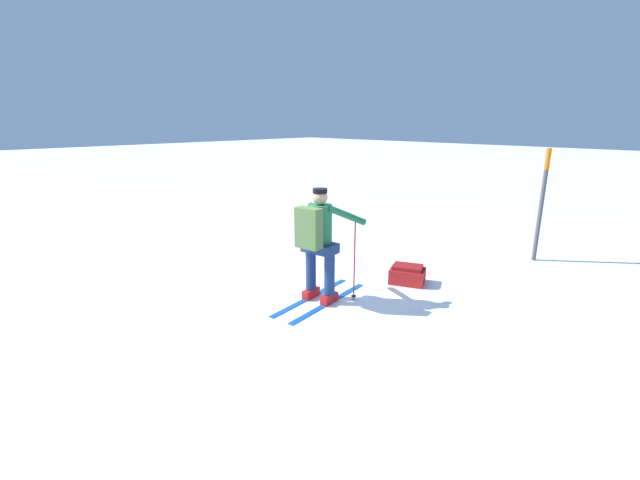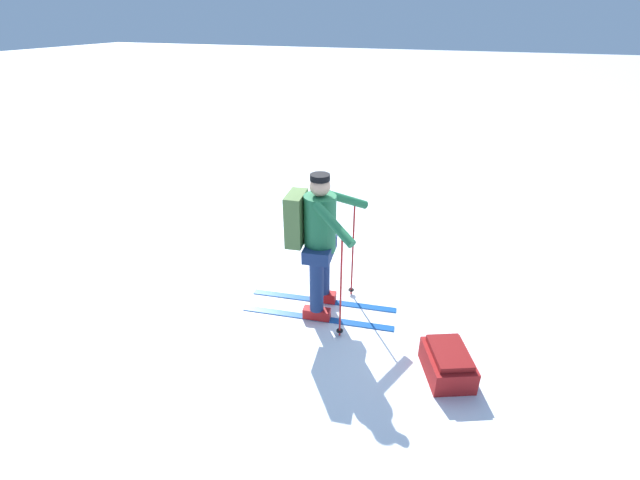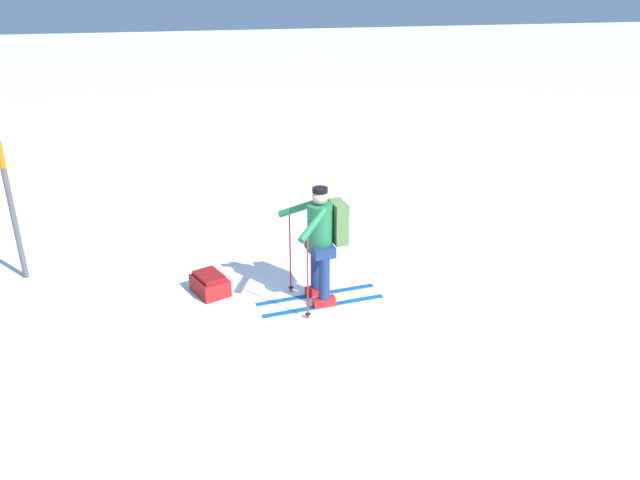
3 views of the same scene
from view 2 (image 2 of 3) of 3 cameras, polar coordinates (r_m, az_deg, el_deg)
name	(u,v)px [view 2 (image 2 of 3)]	position (r m, az deg, el deg)	size (l,w,h in m)	color
ground_plane	(336,283)	(5.43, 2.17, -5.80)	(80.00, 80.00, 0.00)	white
skier	(317,237)	(4.49, -0.43, 0.42)	(1.02, 1.76, 1.63)	#144C9E
dropped_backpack	(448,363)	(4.30, 16.64, -15.44)	(0.65, 0.57, 0.30)	maroon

